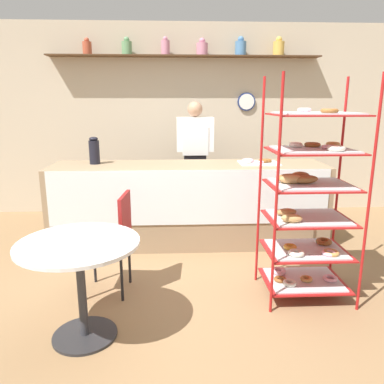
# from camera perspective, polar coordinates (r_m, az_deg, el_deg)

# --- Properties ---
(ground_plane) EXTENTS (14.00, 14.00, 0.00)m
(ground_plane) POSITION_cam_1_polar(r_m,az_deg,el_deg) (3.46, 0.34, -14.48)
(ground_plane) COLOR olive
(back_wall) EXTENTS (10.00, 0.30, 2.70)m
(back_wall) POSITION_cam_1_polar(r_m,az_deg,el_deg) (5.58, -1.03, 11.05)
(back_wall) COLOR beige
(back_wall) RESTS_ON ground_plane
(display_counter) EXTENTS (3.12, 0.75, 0.93)m
(display_counter) POSITION_cam_1_polar(r_m,az_deg,el_deg) (4.37, -0.47, -1.77)
(display_counter) COLOR #937A5B
(display_counter) RESTS_ON ground_plane
(pastry_rack) EXTENTS (0.73, 0.57, 1.83)m
(pastry_rack) POSITION_cam_1_polar(r_m,az_deg,el_deg) (3.21, 17.26, -1.28)
(pastry_rack) COLOR #A51919
(pastry_rack) RESTS_ON ground_plane
(person_worker) EXTENTS (0.47, 0.23, 1.63)m
(person_worker) POSITION_cam_1_polar(r_m,az_deg,el_deg) (4.92, 0.45, 4.90)
(person_worker) COLOR #282833
(person_worker) RESTS_ON ground_plane
(cafe_table) EXTENTS (0.82, 0.82, 0.72)m
(cafe_table) POSITION_cam_1_polar(r_m,az_deg,el_deg) (2.70, -16.73, -10.65)
(cafe_table) COLOR #262628
(cafe_table) RESTS_ON ground_plane
(cafe_chair) EXTENTS (0.41, 0.41, 0.88)m
(cafe_chair) POSITION_cam_1_polar(r_m,az_deg,el_deg) (3.26, -11.64, -6.13)
(cafe_chair) COLOR black
(cafe_chair) RESTS_ON ground_plane
(coffee_carafe) EXTENTS (0.12, 0.12, 0.31)m
(coffee_carafe) POSITION_cam_1_polar(r_m,az_deg,el_deg) (4.42, -14.67, 6.10)
(coffee_carafe) COLOR black
(coffee_carafe) RESTS_ON display_counter
(donut_tray_counter) EXTENTS (0.45, 0.35, 0.05)m
(donut_tray_counter) POSITION_cam_1_polar(r_m,az_deg,el_deg) (4.39, 9.92, 4.54)
(donut_tray_counter) COLOR white
(donut_tray_counter) RESTS_ON display_counter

